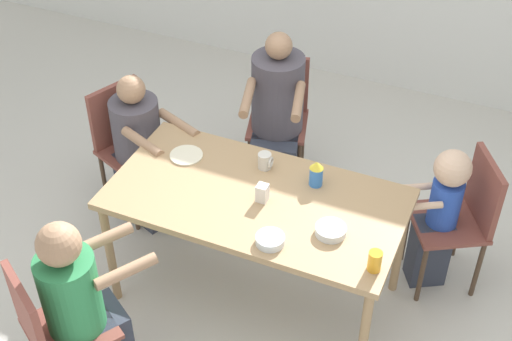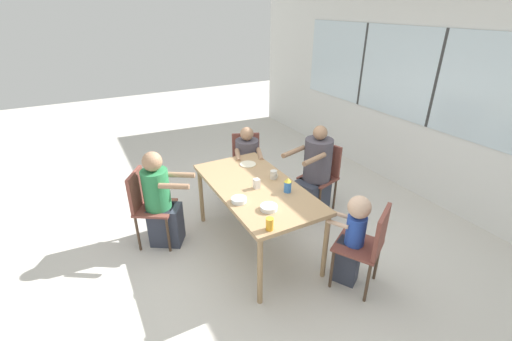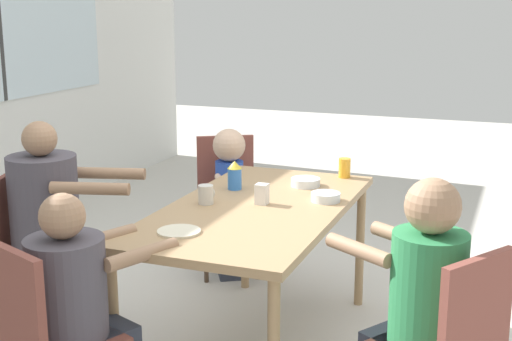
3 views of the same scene
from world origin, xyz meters
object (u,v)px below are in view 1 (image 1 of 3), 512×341
(coffee_mug, at_px, (265,161))
(sippy_cup, at_px, (316,173))
(chair_for_man_teal_shirt, at_px, (279,108))
(juice_glass, at_px, (375,261))
(chair_for_woman_green_shirt, at_px, (51,326))
(milk_carton_small, at_px, (262,193))
(person_toddler, at_px, (439,217))
(chair_for_man_blue_shirt, at_px, (126,137))
(person_man_teal_shirt, at_px, (276,123))
(person_woman_green_shirt, at_px, (83,314))
(chair_for_toddler, at_px, (465,211))
(bowl_cereal, at_px, (331,230))
(bowl_white_shallow, at_px, (270,240))
(person_man_blue_shirt, at_px, (143,156))

(coffee_mug, distance_m, sippy_cup, 0.32)
(chair_for_man_teal_shirt, bearing_deg, juice_glass, 110.80)
(chair_for_woman_green_shirt, xyz_separation_m, milk_carton_small, (0.69, 1.02, 0.29))
(person_toddler, distance_m, milk_carton_small, 1.08)
(person_toddler, bearing_deg, chair_for_man_blue_shirt, 62.13)
(person_man_teal_shirt, bearing_deg, chair_for_woman_green_shirt, 64.18)
(person_woman_green_shirt, xyz_separation_m, sippy_cup, (0.82, 1.12, 0.34))
(chair_for_man_blue_shirt, xyz_separation_m, juice_glass, (1.86, -0.72, 0.29))
(person_man_teal_shirt, distance_m, milk_carton_small, 1.11)
(person_man_teal_shirt, bearing_deg, coffee_mug, 91.33)
(chair_for_toddler, relative_size, coffee_mug, 9.31)
(bowl_cereal, bearing_deg, sippy_cup, 120.96)
(person_toddler, distance_m, bowl_cereal, 0.84)
(juice_glass, relative_size, milk_carton_small, 1.09)
(chair_for_toddler, bearing_deg, person_man_teal_shirt, 43.35)
(person_man_teal_shirt, relative_size, juice_glass, 10.59)
(chair_for_woman_green_shirt, distance_m, coffee_mug, 1.44)
(chair_for_toddler, xyz_separation_m, person_woman_green_shirt, (-1.61, -1.50, -0.02))
(chair_for_toddler, height_order, bowl_cereal, chair_for_toddler)
(bowl_cereal, bearing_deg, chair_for_man_teal_shirt, 121.84)
(sippy_cup, bearing_deg, bowl_white_shallow, -95.94)
(coffee_mug, distance_m, milk_carton_small, 0.28)
(juice_glass, bearing_deg, person_man_teal_shirt, 128.80)
(chair_for_man_teal_shirt, height_order, person_woman_green_shirt, person_woman_green_shirt)
(chair_for_toddler, bearing_deg, person_woman_green_shirt, 102.91)
(chair_for_man_blue_shirt, distance_m, bowl_cereal, 1.71)
(sippy_cup, bearing_deg, person_woman_green_shirt, -126.23)
(person_man_blue_shirt, xyz_separation_m, bowl_cereal, (1.43, -0.50, 0.33))
(person_woman_green_shirt, height_order, juice_glass, person_woman_green_shirt)
(juice_glass, xyz_separation_m, milk_carton_small, (-0.69, 0.25, -0.00))
(bowl_white_shallow, bearing_deg, chair_for_woman_green_shirt, -139.23)
(person_man_blue_shirt, relative_size, person_toddler, 1.08)
(chair_for_man_blue_shirt, height_order, person_woman_green_shirt, person_woman_green_shirt)
(chair_for_toddler, distance_m, sippy_cup, 0.93)
(chair_for_toddler, xyz_separation_m, sippy_cup, (-0.79, -0.39, 0.32))
(chair_for_man_blue_shirt, relative_size, chair_for_toddler, 1.00)
(person_toddler, bearing_deg, chair_for_toddler, -90.00)
(person_man_teal_shirt, relative_size, bowl_white_shallow, 7.97)
(chair_for_woman_green_shirt, relative_size, person_man_teal_shirt, 0.75)
(person_man_blue_shirt, distance_m, coffee_mug, 0.99)
(person_woman_green_shirt, bearing_deg, bowl_white_shallow, 69.82)
(person_woman_green_shirt, distance_m, milk_carton_small, 1.11)
(person_man_teal_shirt, bearing_deg, chair_for_toddler, 147.64)
(person_man_teal_shirt, relative_size, coffee_mug, 12.38)
(person_toddler, xyz_separation_m, bowl_white_shallow, (-0.71, -0.83, 0.29))
(chair_for_toddler, height_order, sippy_cup, sippy_cup)
(person_woman_green_shirt, relative_size, bowl_white_shallow, 7.61)
(milk_carton_small, bearing_deg, bowl_cereal, -13.11)
(chair_for_man_blue_shirt, relative_size, milk_carton_small, 8.67)
(bowl_cereal, bearing_deg, chair_for_toddler, 50.94)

